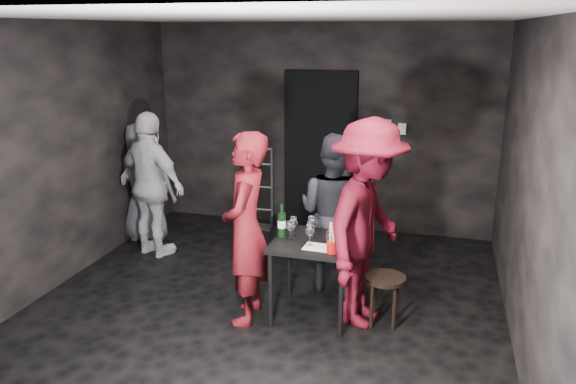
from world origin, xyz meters
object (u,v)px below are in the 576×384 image
(man_maroon, at_px, (369,198))
(hand_truck, at_px, (260,211))
(bystander_cream, at_px, (151,175))
(bystander_grey, at_px, (144,181))
(breadstick_cup, at_px, (332,238))
(server_red, at_px, (246,213))
(wine_bottle, at_px, (282,224))
(stool, at_px, (385,285))
(woman_black, at_px, (334,206))
(tasting_table, at_px, (314,250))

(man_maroon, bearing_deg, hand_truck, 52.13)
(bystander_cream, height_order, bystander_grey, bystander_cream)
(man_maroon, bearing_deg, bystander_grey, 79.57)
(hand_truck, xyz_separation_m, bystander_cream, (-0.89, -1.30, 0.78))
(hand_truck, xyz_separation_m, breadstick_cup, (1.48, -2.50, 0.68))
(hand_truck, height_order, bystander_cream, bystander_cream)
(server_red, xyz_separation_m, wine_bottle, (0.26, 0.24, -0.16))
(bystander_cream, xyz_separation_m, bystander_grey, (-0.34, 0.42, -0.20))
(server_red, xyz_separation_m, man_maroon, (1.05, 0.24, 0.15))
(wine_bottle, distance_m, breadstick_cup, 0.59)
(wine_bottle, bearing_deg, server_red, -137.66)
(stool, relative_size, bystander_grey, 0.30)
(hand_truck, bearing_deg, man_maroon, -54.00)
(woman_black, height_order, bystander_grey, woman_black)
(hand_truck, bearing_deg, server_red, -76.43)
(stool, xyz_separation_m, breadstick_cup, (-0.45, -0.25, 0.50))
(woman_black, height_order, breadstick_cup, woman_black)
(stool, xyz_separation_m, server_red, (-1.24, -0.23, 0.66))
(server_red, bearing_deg, bystander_grey, -137.17)
(bystander_cream, bearing_deg, man_maroon, -179.66)
(hand_truck, xyz_separation_m, man_maroon, (1.75, -2.23, 0.98))
(tasting_table, bearing_deg, man_maroon, 2.64)
(tasting_table, distance_m, bystander_cream, 2.38)
(bystander_grey, height_order, breadstick_cup, bystander_grey)
(bystander_cream, relative_size, breadstick_cup, 6.68)
(man_maroon, height_order, bystander_cream, man_maroon)
(bystander_cream, bearing_deg, tasting_table, 175.96)
(stool, height_order, man_maroon, man_maroon)
(tasting_table, distance_m, man_maroon, 0.72)
(bystander_grey, bearing_deg, wine_bottle, 142.03)
(tasting_table, distance_m, woman_black, 0.67)
(stool, bearing_deg, wine_bottle, 179.17)
(hand_truck, bearing_deg, stool, -51.40)
(man_maroon, relative_size, breadstick_cup, 8.09)
(bystander_grey, xyz_separation_m, breadstick_cup, (2.71, -1.62, 0.10))
(server_red, xyz_separation_m, woman_black, (0.64, 0.85, -0.15))
(tasting_table, relative_size, man_maroon, 0.32)
(hand_truck, bearing_deg, breadstick_cup, -61.37)
(hand_truck, relative_size, bystander_cream, 0.56)
(woman_black, relative_size, man_maroon, 0.75)
(bystander_grey, distance_m, wine_bottle, 2.57)
(tasting_table, bearing_deg, wine_bottle, 176.30)
(bystander_cream, bearing_deg, bystander_grey, -31.54)
(wine_bottle, bearing_deg, bystander_grey, 148.21)
(tasting_table, relative_size, wine_bottle, 2.36)
(man_maroon, bearing_deg, wine_bottle, 104.18)
(tasting_table, bearing_deg, server_red, -158.96)
(server_red, bearing_deg, hand_truck, -171.78)
(server_red, bearing_deg, breadstick_cup, 80.75)
(stool, distance_m, man_maroon, 0.83)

